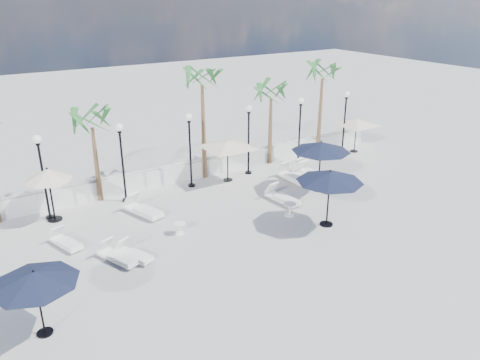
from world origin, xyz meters
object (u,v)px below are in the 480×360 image
lounger_7 (293,176)px  parasol_navy_right (330,177)px  lounger_0 (118,256)px  lounger_4 (282,197)px  lounger_3 (143,209)px  lounger_5 (311,176)px  parasol_navy_mid (321,147)px  lounger_6 (309,172)px  lounger_2 (66,242)px  parasol_navy_left (34,278)px  parasol_cream_sq_a (227,141)px  lounger_1 (134,254)px  parasol_cream_sq_b (357,120)px  parasol_cream_small (48,175)px

lounger_7 → parasol_navy_right: parasol_navy_right is taller
lounger_0 → lounger_4: size_ratio=0.95×
lounger_3 → lounger_5: lounger_5 is taller
parasol_navy_mid → lounger_6: bearing=65.0°
lounger_2 → parasol_navy_left: parasol_navy_left is taller
lounger_5 → parasol_navy_right: 5.51m
parasol_navy_left → parasol_cream_sq_a: 13.11m
lounger_1 → parasol_navy_mid: (10.26, 1.39, 2.09)m
parasol_cream_sq_b → lounger_2: bearing=-171.7°
parasol_cream_small → lounger_7: bearing=-9.1°
parasol_cream_small → parasol_navy_mid: bearing=-16.4°
lounger_4 → parasol_navy_left: size_ratio=0.81×
lounger_2 → parasol_cream_sq_b: parasol_cream_sq_b is taller
lounger_0 → parasol_cream_sq_b: parasol_cream_sq_b is taller
lounger_0 → parasol_cream_sq_b: bearing=-6.6°
lounger_2 → lounger_3: 3.80m
lounger_7 → parasol_navy_right: bearing=-112.6°
parasol_navy_mid → lounger_1: bearing=-172.3°
lounger_3 → parasol_cream_sq_b: (14.59, 1.57, 1.79)m
lounger_4 → lounger_2: bearing=165.6°
lounger_1 → parasol_navy_mid: 10.56m
lounger_6 → parasol_cream_sq_a: 4.82m
parasol_cream_sq_a → parasol_cream_sq_b: size_ratio=1.08×
parasol_cream_sq_b → parasol_cream_sq_a: bearing=180.0°
lounger_3 → lounger_4: size_ratio=1.10×
parasol_navy_left → parasol_cream_small: 7.79m
parasol_navy_left → parasol_navy_mid: (13.94, 4.00, 0.38)m
lounger_3 → parasol_navy_left: (-5.37, -6.00, 1.66)m
lounger_1 → parasol_cream_sq_a: size_ratio=0.36×
lounger_2 → lounger_4: 9.84m
parasol_cream_small → parasol_navy_left: bearing=-103.7°
lounger_0 → lounger_4: bearing=-15.6°
lounger_2 → parasol_cream_small: (0.12, 2.67, 1.90)m
lounger_4 → lounger_5: size_ratio=0.91×
lounger_0 → lounger_6: size_ratio=0.87×
lounger_0 → parasol_cream_small: size_ratio=0.77×
lounger_6 → lounger_5: bearing=-124.0°
lounger_3 → parasol_navy_mid: parasol_navy_mid is taller
parasol_cream_sq_a → lounger_2: bearing=-163.4°
lounger_0 → parasol_cream_sq_b: size_ratio=0.43×
lounger_5 → lounger_6: bearing=57.2°
lounger_2 → lounger_5: lounger_5 is taller
lounger_3 → lounger_7: 8.25m
lounger_2 → parasol_navy_right: size_ratio=0.62×
parasol_navy_left → parasol_cream_small: bearing=76.3°
lounger_3 → parasol_cream_sq_a: bearing=-3.2°
lounger_7 → parasol_cream_small: parasol_cream_small is taller
lounger_6 → parasol_cream_small: size_ratio=0.89×
parasol_navy_left → lounger_7: bearing=22.6°
lounger_5 → parasol_cream_sq_b: 6.22m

